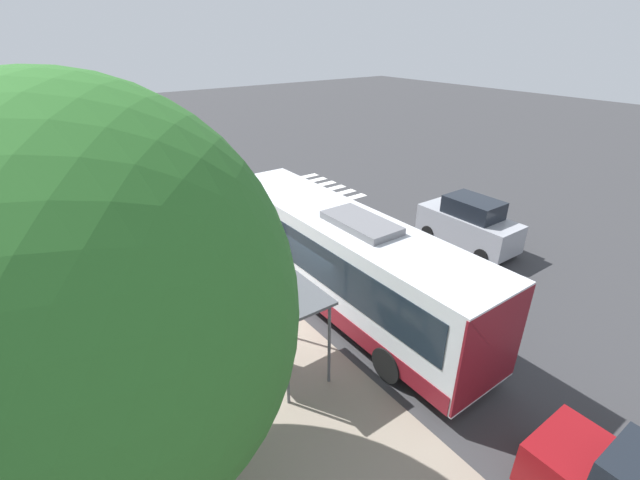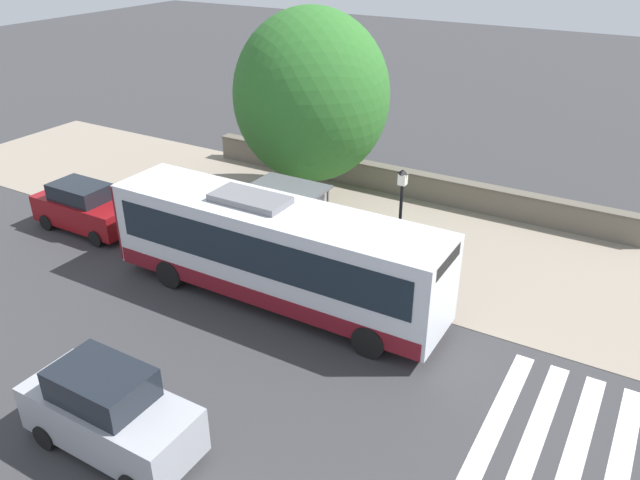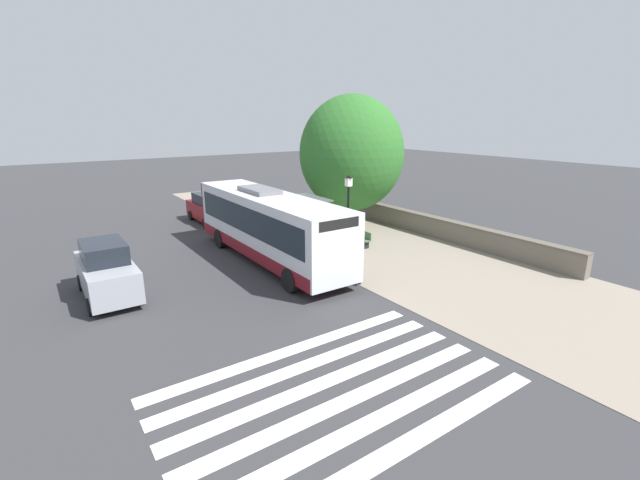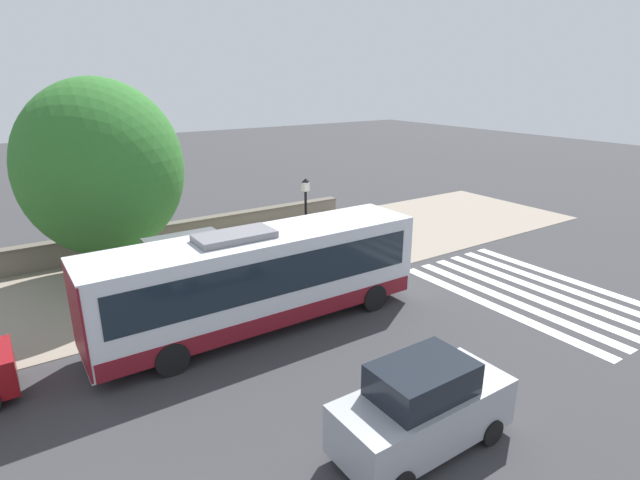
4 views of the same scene
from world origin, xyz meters
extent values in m
plane|color=#353538|center=(0.00, 0.00, 0.00)|extent=(120.00, 120.00, 0.00)
cube|color=gray|center=(-4.50, 0.00, 0.01)|extent=(9.00, 44.00, 0.02)
cube|color=silver|center=(5.00, 7.74, 0.00)|extent=(9.00, 0.50, 0.01)
cube|color=silver|center=(5.00, 8.69, 0.00)|extent=(9.00, 0.50, 0.01)
cube|color=#6B6356|center=(-8.55, 0.00, 0.55)|extent=(0.50, 20.00, 1.11)
cube|color=#5B5449|center=(-8.55, 0.00, 1.15)|extent=(0.60, 20.00, 0.08)
cube|color=silver|center=(1.54, -0.09, 1.86)|extent=(2.46, 11.25, 2.82)
cube|color=black|center=(1.54, -0.09, 2.23)|extent=(2.50, 10.35, 1.24)
cube|color=maroon|center=(1.54, -0.09, 0.73)|extent=(2.50, 11.03, 0.56)
cube|color=maroon|center=(1.54, -5.69, 1.86)|extent=(2.50, 0.06, 2.71)
cube|color=black|center=(1.54, 5.49, 2.99)|extent=(1.84, 0.08, 0.40)
cube|color=slate|center=(1.54, -0.94, 3.38)|extent=(1.23, 2.48, 0.22)
cylinder|color=black|center=(0.39, 3.85, 0.50)|extent=(0.30, 1.00, 1.00)
cylinder|color=black|center=(2.69, 3.85, 0.50)|extent=(0.30, 1.00, 1.00)
cylinder|color=black|center=(0.39, -3.58, 0.50)|extent=(0.30, 1.00, 1.00)
cylinder|color=black|center=(2.69, -3.58, 0.50)|extent=(0.30, 1.00, 1.00)
cylinder|color=#515459|center=(-0.97, -2.74, 1.25)|extent=(0.08, 0.08, 2.51)
cylinder|color=#515459|center=(-0.97, -0.32, 1.25)|extent=(0.08, 0.08, 2.51)
cylinder|color=#515459|center=(-2.24, -2.74, 1.25)|extent=(0.08, 0.08, 2.51)
cylinder|color=#515459|center=(-2.24, -0.32, 1.25)|extent=(0.08, 0.08, 2.51)
cube|color=#515459|center=(-1.60, -1.53, 2.55)|extent=(1.57, 2.72, 0.08)
cube|color=silver|center=(-2.22, -1.53, 1.38)|extent=(0.03, 2.18, 2.01)
cylinder|color=#2D3347|center=(-0.09, 4.85, 0.41)|extent=(0.12, 0.12, 0.83)
cylinder|color=#2D3347|center=(0.07, 4.85, 0.41)|extent=(0.12, 0.12, 0.83)
cube|color=#59724C|center=(-0.01, 4.85, 1.16)|extent=(0.34, 0.22, 0.67)
sphere|color=tan|center=(-0.01, 4.85, 1.61)|extent=(0.23, 0.23, 0.23)
cube|color=#4C7247|center=(-3.64, 0.40, 0.45)|extent=(0.40, 1.74, 0.06)
cube|color=#4C7247|center=(-3.81, 0.40, 0.68)|extent=(0.04, 1.74, 0.40)
cube|color=black|center=(-3.64, -0.29, 0.23)|extent=(0.32, 0.06, 0.45)
cube|color=black|center=(-3.64, 1.10, 0.23)|extent=(0.32, 0.06, 0.45)
cylinder|color=black|center=(-0.75, 3.14, 0.08)|extent=(0.24, 0.24, 0.16)
cylinder|color=black|center=(-0.75, 3.14, 1.95)|extent=(0.10, 0.10, 3.89)
cube|color=silver|center=(-0.75, 3.14, 4.07)|extent=(0.24, 0.24, 0.35)
pyramid|color=black|center=(-0.75, 3.14, 4.31)|extent=(0.28, 0.28, 0.14)
cylinder|color=brown|center=(-5.96, -3.22, 1.43)|extent=(0.49, 0.49, 2.87)
ellipsoid|color=#2D6B28|center=(-5.96, -3.22, 4.63)|extent=(6.41, 6.41, 7.05)
cube|color=maroon|center=(1.08, -9.45, 0.78)|extent=(1.71, 4.31, 1.02)
cube|color=black|center=(1.08, -9.56, 1.61)|extent=(1.46, 2.24, 0.64)
cylinder|color=black|center=(0.27, -8.05, 0.32)|extent=(0.22, 0.64, 0.64)
cylinder|color=black|center=(1.89, -8.05, 0.32)|extent=(0.22, 0.64, 0.64)
cylinder|color=black|center=(0.27, -10.85, 0.32)|extent=(0.22, 0.64, 0.64)
cylinder|color=black|center=(1.89, -10.85, 0.32)|extent=(0.22, 0.64, 0.64)
cube|color=#9EA0A8|center=(8.78, 0.24, 0.87)|extent=(1.75, 4.31, 1.19)
cube|color=black|center=(8.78, 0.13, 1.83)|extent=(1.49, 2.24, 0.74)
cylinder|color=black|center=(7.95, 1.64, 0.32)|extent=(0.22, 0.64, 0.64)
cylinder|color=black|center=(7.95, -1.16, 0.32)|extent=(0.22, 0.64, 0.64)
cylinder|color=black|center=(9.61, -1.16, 0.32)|extent=(0.22, 0.64, 0.64)
camera|label=1|loc=(-6.25, -9.62, 8.51)|focal=24.00mm
camera|label=2|loc=(15.71, 9.86, 11.10)|focal=35.00mm
camera|label=3|loc=(10.78, 17.72, 6.78)|focal=24.00mm
camera|label=4|loc=(15.36, -6.97, 8.16)|focal=28.00mm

